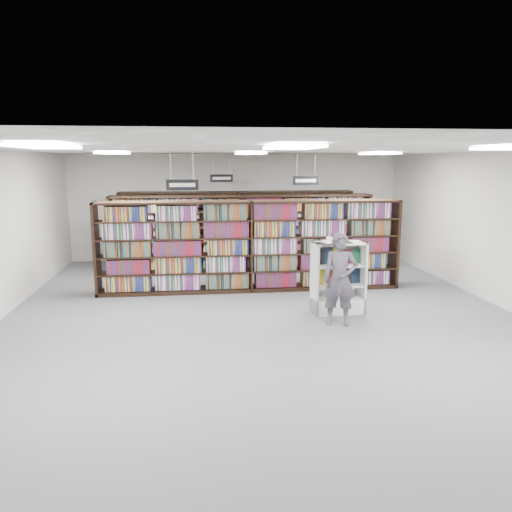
{
  "coord_description": "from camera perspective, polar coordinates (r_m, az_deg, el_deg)",
  "views": [
    {
      "loc": [
        -1.22,
        -9.33,
        2.98
      ],
      "look_at": [
        -0.05,
        0.5,
        1.1
      ],
      "focal_mm": 35.0,
      "sensor_mm": 36.0,
      "label": 1
    }
  ],
  "objects": [
    {
      "name": "ceiling",
      "position": [
        9.41,
        0.68,
        12.09
      ],
      "size": [
        10.0,
        12.0,
        0.1
      ],
      "primitive_type": "cube",
      "color": "silver",
      "rests_on": "wall_back"
    },
    {
      "name": "endcap_display",
      "position": [
        10.12,
        9.27,
        -3.67
      ],
      "size": [
        1.04,
        0.56,
        1.42
      ],
      "rotation": [
        0.0,
        0.0,
        0.06
      ],
      "color": "white",
      "rests_on": "floor"
    },
    {
      "name": "bookshelf_row_far",
      "position": [
        15.2,
        -2.14,
        3.46
      ],
      "size": [
        7.0,
        0.6,
        2.1
      ],
      "color": "black",
      "rests_on": "floor"
    },
    {
      "name": "wall_front",
      "position": [
        3.8,
        12.65,
        -10.81
      ],
      "size": [
        10.0,
        0.1,
        3.2
      ],
      "primitive_type": "cube",
      "color": "silver",
      "rests_on": "ground"
    },
    {
      "name": "troffer_front_center",
      "position": [
        6.45,
        4.22,
        12.32
      ],
      "size": [
        0.6,
        1.2,
        0.04
      ],
      "primitive_type": "cube",
      "color": "white",
      "rests_on": "ceiling"
    },
    {
      "name": "aisle_sign_left",
      "position": [
        10.34,
        -8.42,
        8.15
      ],
      "size": [
        0.65,
        0.02,
        0.8
      ],
      "color": "#B2B2B7",
      "rests_on": "ceiling"
    },
    {
      "name": "aisle_sign_center",
      "position": [
        14.35,
        -3.96,
        8.94
      ],
      "size": [
        0.65,
        0.02,
        0.8
      ],
      "color": "#B2B2B7",
      "rests_on": "ceiling"
    },
    {
      "name": "troffer_back_left",
      "position": [
        11.47,
        -16.04,
        11.25
      ],
      "size": [
        0.6,
        1.2,
        0.04
      ],
      "primitive_type": "cube",
      "color": "white",
      "rests_on": "ceiling"
    },
    {
      "name": "aisle_sign_right",
      "position": [
        12.63,
        5.71,
        8.67
      ],
      "size": [
        0.65,
        0.02,
        0.8
      ],
      "color": "#B2B2B7",
      "rests_on": "ceiling"
    },
    {
      "name": "troffer_back_right",
      "position": [
        12.09,
        13.91,
        11.3
      ],
      "size": [
        0.6,
        1.2,
        0.04
      ],
      "primitive_type": "cube",
      "color": "white",
      "rests_on": "ceiling"
    },
    {
      "name": "bookshelf_row_near",
      "position": [
        11.56,
        -0.64,
        1.14
      ],
      "size": [
        7.0,
        0.6,
        2.1
      ],
      "color": "black",
      "rests_on": "floor"
    },
    {
      "name": "troffer_front_left",
      "position": [
        6.58,
        -22.98,
        11.49
      ],
      "size": [
        0.6,
        1.2,
        0.04
      ],
      "primitive_type": "cube",
      "color": "white",
      "rests_on": "ceiling"
    },
    {
      "name": "open_book",
      "position": [
        9.78,
        8.83,
        1.65
      ],
      "size": [
        0.73,
        0.54,
        0.13
      ],
      "rotation": [
        0.0,
        0.0,
        0.27
      ],
      "color": "black",
      "rests_on": "endcap_display"
    },
    {
      "name": "bookshelf_row_mid",
      "position": [
        13.52,
        -1.55,
        2.55
      ],
      "size": [
        7.0,
        0.6,
        2.1
      ],
      "color": "black",
      "rests_on": "floor"
    },
    {
      "name": "shopper",
      "position": [
        9.25,
        9.55,
        -2.66
      ],
      "size": [
        0.7,
        0.54,
        1.71
      ],
      "primitive_type": "imported",
      "rotation": [
        0.0,
        0.0,
        -0.23
      ],
      "color": "#4F4A55",
      "rests_on": "floor"
    },
    {
      "name": "wall_back",
      "position": [
        15.44,
        -2.24,
        5.62
      ],
      "size": [
        10.0,
        0.1,
        3.2
      ],
      "primitive_type": "cube",
      "color": "silver",
      "rests_on": "ground"
    },
    {
      "name": "troffer_back_center",
      "position": [
        11.39,
        -0.66,
        11.66
      ],
      "size": [
        0.6,
        1.2,
        0.04
      ],
      "primitive_type": "cube",
      "color": "white",
      "rests_on": "ceiling"
    },
    {
      "name": "floor",
      "position": [
        9.87,
        0.63,
        -6.82
      ],
      "size": [
        12.0,
        12.0,
        0.0
      ],
      "primitive_type": "plane",
      "color": "#57575C",
      "rests_on": "ground"
    },
    {
      "name": "wall_right",
      "position": [
        11.3,
        26.72,
        2.59
      ],
      "size": [
        0.1,
        12.0,
        3.2
      ],
      "primitive_type": "cube",
      "color": "silver",
      "rests_on": "ground"
    }
  ]
}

